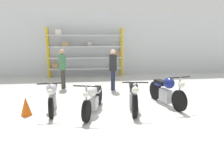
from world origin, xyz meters
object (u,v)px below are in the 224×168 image
Objects in this scene: person_browsing at (63,65)px; traffic_cone at (26,106)px; motorcycle_white at (93,98)px; motorcycle_black at (133,96)px; person_near_rack at (113,66)px; shelving_rack at (84,52)px; motorcycle_silver at (52,95)px; motorcycle_blue at (167,91)px.

person_browsing is 3.15× the size of traffic_cone.
motorcycle_white is 1.00× the size of motorcycle_black.
person_near_rack is 4.08m from traffic_cone.
motorcycle_white is 1.19× the size of person_browsing.
shelving_rack is at bearing -161.77° from motorcycle_white.
motorcycle_silver is at bearing -101.09° from shelving_rack.
shelving_rack is 2.03× the size of motorcycle_white.
shelving_rack is 2.41× the size of person_browsing.
traffic_cone is at bearing -59.34° from motorcycle_silver.
person_browsing reaches higher than traffic_cone.
motorcycle_silver is 1.02× the size of motorcycle_white.
shelving_rack is 6.32m from motorcycle_blue.
person_near_rack is (2.14, -0.59, 0.00)m from person_browsing.
person_near_rack is (-0.28, 2.59, 0.58)m from motorcycle_black.
person_browsing is 3.49m from traffic_cone.
person_near_rack is at bearing 42.75° from traffic_cone.
motorcycle_silver is at bearing 100.86° from person_browsing.
motorcycle_blue reaches higher than motorcycle_black.
motorcycle_white is at bearing 65.79° from motorcycle_silver.
person_browsing is at bearing 7.14° from person_near_rack.
person_near_rack is (1.15, -3.38, -0.39)m from shelving_rack.
motorcycle_blue is 2.79m from person_near_rack.
motorcycle_blue is (3.74, -0.05, 0.04)m from motorcycle_silver.
motorcycle_black is 3.73× the size of traffic_cone.
motorcycle_black is 3.24m from traffic_cone.
motorcycle_white is 1.96m from traffic_cone.
motorcycle_blue is (2.64, -5.67, -0.92)m from shelving_rack.
shelving_rack reaches higher than person_browsing.
motorcycle_white is 1.19× the size of person_near_rack.
motorcycle_blue is 4.47m from traffic_cone.
person_browsing is (-2.42, 3.18, 0.58)m from motorcycle_black.
person_browsing is at bearing -140.59° from motorcycle_blue.
motorcycle_blue is at bearing 85.26° from motorcycle_silver.
motorcycle_white is at bearing 92.57° from person_near_rack.
motorcycle_black is at bearing 118.92° from person_near_rack.
shelving_rack reaches higher than traffic_cone.
shelving_rack is 2.98m from person_browsing.
motorcycle_blue reaches higher than motorcycle_silver.
traffic_cone is (-3.23, -0.13, -0.17)m from motorcycle_black.
shelving_rack is 7.60× the size of traffic_cone.
motorcycle_black is at bearing -76.52° from shelving_rack.
person_browsing is at bearing 76.36° from traffic_cone.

